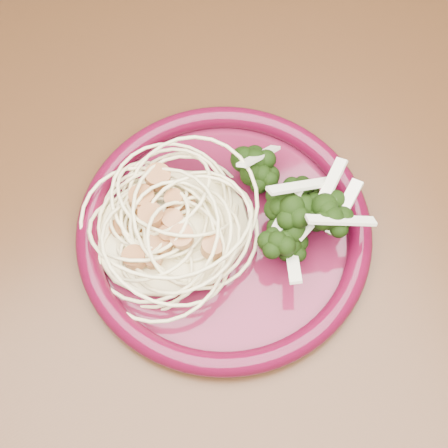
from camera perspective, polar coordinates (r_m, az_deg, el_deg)
dining_table at (r=0.61m, az=-3.72°, el=-4.24°), size 1.20×0.80×0.75m
dinner_plate at (r=0.51m, az=-0.00°, el=-0.55°), size 0.32×0.32×0.02m
spaghetti_pile at (r=0.50m, az=-4.82°, el=-0.15°), size 0.16×0.15×0.03m
scallop_cluster at (r=0.47m, az=-5.12°, el=1.57°), size 0.14×0.14×0.04m
broccoli_pile at (r=0.50m, az=5.95°, el=0.53°), size 0.12×0.15×0.04m
onion_garnish at (r=0.47m, az=6.27°, el=2.06°), size 0.08×0.10×0.05m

